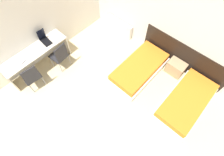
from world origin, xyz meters
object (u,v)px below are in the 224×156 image
at_px(chair_near_notebook, 31,76).
at_px(laptop, 44,39).
at_px(bed_near_door, 186,102).
at_px(bed_near_window, 139,69).
at_px(nightstand, 176,68).
at_px(chair_near_laptop, 60,55).

bearing_deg(chair_near_notebook, laptop, 126.00).
distance_m(bed_near_door, chair_near_notebook, 4.17).
relative_size(bed_near_window, bed_near_door, 1.00).
distance_m(nightstand, chair_near_laptop, 3.42).
bearing_deg(bed_near_window, nightstand, 43.79).
xyz_separation_m(bed_near_door, laptop, (-3.97, -1.39, 0.63)).
height_order(bed_near_door, laptop, laptop).
bearing_deg(chair_near_laptop, chair_near_notebook, -95.35).
height_order(bed_near_window, bed_near_door, same).
bearing_deg(nightstand, laptop, -146.13).
bearing_deg(nightstand, bed_near_window, -136.21).
relative_size(bed_near_window, chair_near_notebook, 1.93).
distance_m(bed_near_window, laptop, 2.85).
relative_size(bed_near_door, nightstand, 3.68).
relative_size(bed_near_door, chair_near_laptop, 1.93).
xyz_separation_m(chair_near_laptop, laptop, (-0.53, -0.03, 0.30)).
xyz_separation_m(bed_near_door, nightstand, (-0.78, 0.75, 0.02)).
xyz_separation_m(chair_near_laptop, chair_near_notebook, (-0.00, -0.96, 0.00)).
bearing_deg(bed_near_door, chair_near_laptop, -158.38).
distance_m(bed_near_door, laptop, 4.26).
bearing_deg(bed_near_window, chair_near_notebook, -129.00).
height_order(nightstand, chair_near_laptop, chair_near_laptop).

